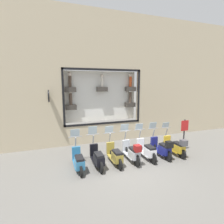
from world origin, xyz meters
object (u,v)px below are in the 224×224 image
object	(u,v)px
scooter_olive_4	(115,155)
shop_sign_post	(184,134)
scooter_yellow_0	(176,146)
scooter_navy_1	(162,148)
scooter_black_5	(97,157)
scooter_silver_3	(132,152)
scooter_teal_6	(79,161)
scooter_white_2	(147,150)

from	to	relation	value
scooter_olive_4	shop_sign_post	bearing A→B (deg)	-87.42
scooter_yellow_0	scooter_olive_4	bearing A→B (deg)	88.82
scooter_navy_1	scooter_black_5	bearing A→B (deg)	88.91
scooter_silver_3	shop_sign_post	distance (m)	3.22
scooter_teal_6	scooter_yellow_0	bearing A→B (deg)	-90.74
scooter_yellow_0	scooter_navy_1	xyz separation A→B (m)	(0.01, 0.82, 0.01)
scooter_yellow_0	scooter_teal_6	world-z (taller)	scooter_teal_6
scooter_white_2	scooter_olive_4	world-z (taller)	scooter_olive_4
scooter_white_2	scooter_black_5	xyz separation A→B (m)	(-0.00, 2.46, -0.00)
shop_sign_post	scooter_olive_4	bearing A→B (deg)	92.58
scooter_navy_1	scooter_white_2	size ratio (longest dim) A/B	1.00
scooter_yellow_0	scooter_white_2	xyz separation A→B (m)	(0.07, 1.64, -0.02)
scooter_teal_6	scooter_olive_4	bearing A→B (deg)	-89.86
scooter_yellow_0	scooter_silver_3	distance (m)	2.46
scooter_teal_6	scooter_white_2	bearing A→B (deg)	-89.89
scooter_yellow_0	scooter_black_5	distance (m)	4.10
scooter_navy_1	scooter_silver_3	world-z (taller)	scooter_silver_3
scooter_navy_1	shop_sign_post	size ratio (longest dim) A/B	1.03
scooter_yellow_0	scooter_silver_3	size ratio (longest dim) A/B	0.99
scooter_teal_6	scooter_navy_1	bearing A→B (deg)	-90.79
scooter_white_2	scooter_yellow_0	bearing A→B (deg)	-92.43
scooter_navy_1	scooter_silver_3	bearing A→B (deg)	89.75
scooter_white_2	shop_sign_post	size ratio (longest dim) A/B	1.03
scooter_teal_6	shop_sign_post	distance (m)	5.67
scooter_white_2	scooter_teal_6	world-z (taller)	same
scooter_navy_1	scooter_teal_6	bearing A→B (deg)	89.21
scooter_olive_4	shop_sign_post	world-z (taller)	shop_sign_post
scooter_navy_1	scooter_black_5	size ratio (longest dim) A/B	1.00
scooter_white_2	scooter_black_5	world-z (taller)	scooter_black_5
scooter_silver_3	scooter_teal_6	distance (m)	2.46
scooter_white_2	scooter_olive_4	xyz separation A→B (m)	(-0.00, 1.64, -0.01)
scooter_silver_3	shop_sign_post	size ratio (longest dim) A/B	1.03
scooter_navy_1	scooter_olive_4	world-z (taller)	scooter_olive_4
scooter_yellow_0	scooter_white_2	world-z (taller)	scooter_white_2
scooter_navy_1	scooter_white_2	distance (m)	0.82
scooter_yellow_0	scooter_teal_6	xyz separation A→B (m)	(0.06, 4.92, -0.05)
scooter_olive_4	scooter_teal_6	distance (m)	1.64
scooter_olive_4	scooter_teal_6	xyz separation A→B (m)	(-0.00, 1.64, -0.01)
scooter_olive_4	scooter_teal_6	size ratio (longest dim) A/B	1.01
scooter_yellow_0	scooter_black_5	bearing A→B (deg)	89.03
scooter_white_2	scooter_teal_6	size ratio (longest dim) A/B	1.01
scooter_silver_3	scooter_yellow_0	bearing A→B (deg)	-90.33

